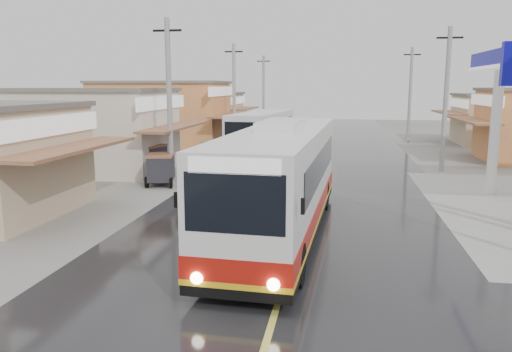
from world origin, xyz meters
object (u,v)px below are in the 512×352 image
object	(u,v)px
coach_bus	(282,181)
tricycle_near	(161,168)
tricycle_far	(147,159)
cyclist	(204,172)
second_bus	(262,133)

from	to	relation	value
coach_bus	tricycle_near	bearing A→B (deg)	135.84
tricycle_near	tricycle_far	distance (m)	2.78
coach_bus	tricycle_near	size ratio (longest dim) A/B	5.77
coach_bus	tricycle_far	xyz separation A→B (m)	(-8.42, 9.52, -0.84)
coach_bus	cyclist	distance (m)	8.47
tricycle_near	tricycle_far	xyz separation A→B (m)	(-1.62, 2.26, 0.09)
coach_bus	cyclist	xyz separation A→B (m)	(-4.58, 7.04, -1.06)
coach_bus	tricycle_near	distance (m)	9.99
tricycle_near	tricycle_far	bearing A→B (deg)	111.74
coach_bus	second_bus	xyz separation A→B (m)	(-3.49, 18.00, -0.16)
second_bus	cyclist	distance (m)	11.05
coach_bus	second_bus	distance (m)	18.34
second_bus	tricycle_near	distance (m)	11.27
tricycle_near	tricycle_far	size ratio (longest dim) A/B	0.85
second_bus	tricycle_near	world-z (taller)	second_bus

